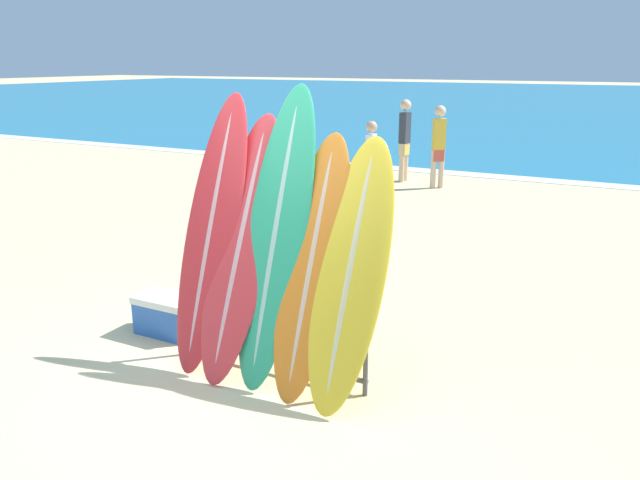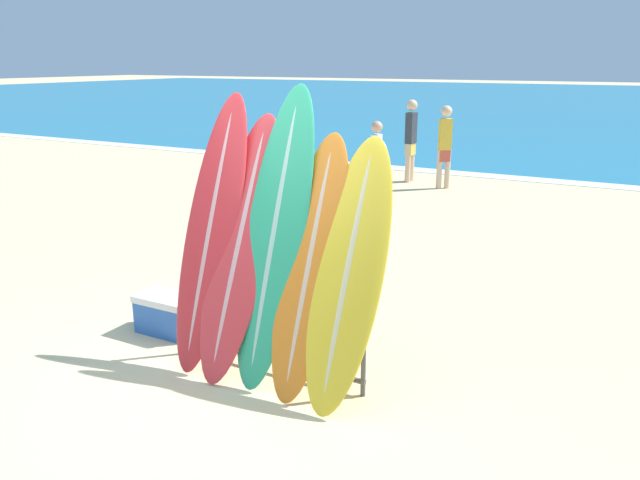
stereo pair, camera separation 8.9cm
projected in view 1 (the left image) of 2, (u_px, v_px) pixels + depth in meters
ground_plane at (231, 384)px, 5.14m from camera, size 160.00×160.00×0.00m
ocean_water at (599, 102)px, 39.16m from camera, size 120.00×60.00×0.01m
surfboard_rack at (276, 317)px, 5.19m from camera, size 1.67×0.04×0.95m
surfboard_slot_0 at (212, 231)px, 5.33m from camera, size 0.53×0.95×2.32m
surfboard_slot_1 at (241, 246)px, 5.20m from camera, size 0.57×1.04×2.15m
surfboard_slot_2 at (276, 235)px, 5.06m from camera, size 0.55×0.95×2.40m
surfboard_slot_3 at (312, 266)px, 4.90m from camera, size 0.52×0.91×2.03m
surfboard_slot_4 at (351, 273)px, 4.74m from camera, size 0.57×0.97×2.02m
person_near_water at (439, 144)px, 12.75m from camera, size 0.29×0.27×1.69m
person_mid_beach at (371, 159)px, 11.31m from camera, size 0.20×0.26×1.52m
person_far_left at (405, 137)px, 13.44m from camera, size 0.24×0.30×1.76m
cooler_box at (167, 314)px, 6.05m from camera, size 0.60×0.36×0.38m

